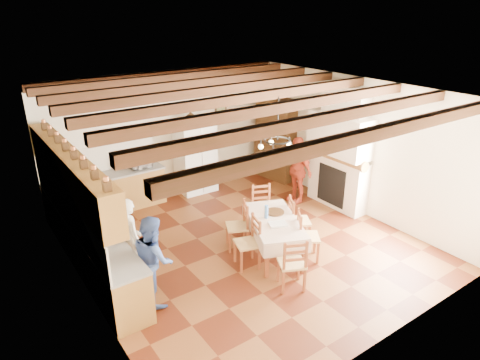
# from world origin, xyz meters

# --- Properties ---
(floor) EXTENTS (6.00, 6.50, 0.02)m
(floor) POSITION_xyz_m (0.00, 0.00, -0.01)
(floor) COLOR #45190A
(floor) RESTS_ON ground
(ceiling) EXTENTS (6.00, 6.50, 0.02)m
(ceiling) POSITION_xyz_m (0.00, 0.00, 3.01)
(ceiling) COLOR silver
(ceiling) RESTS_ON ground
(wall_back) EXTENTS (6.00, 0.02, 3.00)m
(wall_back) POSITION_xyz_m (0.00, 3.26, 1.50)
(wall_back) COLOR beige
(wall_back) RESTS_ON ground
(wall_front) EXTENTS (6.00, 0.02, 3.00)m
(wall_front) POSITION_xyz_m (0.00, -3.26, 1.50)
(wall_front) COLOR beige
(wall_front) RESTS_ON ground
(wall_left) EXTENTS (0.02, 6.50, 3.00)m
(wall_left) POSITION_xyz_m (-3.01, 0.00, 1.50)
(wall_left) COLOR beige
(wall_left) RESTS_ON ground
(wall_right) EXTENTS (0.02, 6.50, 3.00)m
(wall_right) POSITION_xyz_m (3.01, 0.00, 1.50)
(wall_right) COLOR beige
(wall_right) RESTS_ON ground
(ceiling_beams) EXTENTS (6.00, 6.30, 0.16)m
(ceiling_beams) POSITION_xyz_m (0.00, 0.00, 2.91)
(ceiling_beams) COLOR #33210E
(ceiling_beams) RESTS_ON ground
(lower_cabinets_left) EXTENTS (0.60, 4.30, 0.86)m
(lower_cabinets_left) POSITION_xyz_m (-2.70, 1.05, 0.43)
(lower_cabinets_left) COLOR brown
(lower_cabinets_left) RESTS_ON ground
(lower_cabinets_back) EXTENTS (2.30, 0.60, 0.86)m
(lower_cabinets_back) POSITION_xyz_m (-1.55, 2.95, 0.43)
(lower_cabinets_back) COLOR brown
(lower_cabinets_back) RESTS_ON ground
(countertop_left) EXTENTS (0.62, 4.30, 0.04)m
(countertop_left) POSITION_xyz_m (-2.70, 1.05, 0.88)
(countertop_left) COLOR slate
(countertop_left) RESTS_ON lower_cabinets_left
(countertop_back) EXTENTS (2.34, 0.62, 0.04)m
(countertop_back) POSITION_xyz_m (-1.55, 2.95, 0.88)
(countertop_back) COLOR slate
(countertop_back) RESTS_ON lower_cabinets_back
(backsplash_left) EXTENTS (0.03, 4.30, 0.60)m
(backsplash_left) POSITION_xyz_m (-2.98, 1.05, 1.20)
(backsplash_left) COLOR beige
(backsplash_left) RESTS_ON ground
(backsplash_back) EXTENTS (2.30, 0.03, 0.60)m
(backsplash_back) POSITION_xyz_m (-1.55, 3.23, 1.20)
(backsplash_back) COLOR beige
(backsplash_back) RESTS_ON ground
(upper_cabinets) EXTENTS (0.35, 4.20, 0.70)m
(upper_cabinets) POSITION_xyz_m (-2.83, 1.05, 1.85)
(upper_cabinets) COLOR brown
(upper_cabinets) RESTS_ON ground
(fireplace) EXTENTS (0.56, 1.60, 2.80)m
(fireplace) POSITION_xyz_m (2.72, 0.20, 1.40)
(fireplace) COLOR beige
(fireplace) RESTS_ON ground
(wall_picture) EXTENTS (0.34, 0.03, 0.42)m
(wall_picture) POSITION_xyz_m (1.55, 3.23, 1.85)
(wall_picture) COLOR #312216
(wall_picture) RESTS_ON ground
(refrigerator) EXTENTS (0.91, 0.76, 1.78)m
(refrigerator) POSITION_xyz_m (0.55, 2.89, 0.89)
(refrigerator) COLOR white
(refrigerator) RESTS_ON floor
(hutch) EXTENTS (0.66, 1.26, 2.18)m
(hutch) POSITION_xyz_m (2.75, 2.40, 1.09)
(hutch) COLOR #331E0C
(hutch) RESTS_ON floor
(dining_table) EXTENTS (1.41, 1.83, 0.72)m
(dining_table) POSITION_xyz_m (0.26, -0.58, 0.63)
(dining_table) COLOR silver
(dining_table) RESTS_ON floor
(chandelier) EXTENTS (0.47, 0.47, 0.03)m
(chandelier) POSITION_xyz_m (0.26, -0.58, 2.25)
(chandelier) COLOR black
(chandelier) RESTS_ON ground
(chair_left_near) EXTENTS (0.50, 0.51, 0.96)m
(chair_left_near) POSITION_xyz_m (-0.40, -0.63, 0.48)
(chair_left_near) COLOR brown
(chair_left_near) RESTS_ON floor
(chair_left_far) EXTENTS (0.54, 0.55, 0.96)m
(chair_left_far) POSITION_xyz_m (-0.19, -0.01, 0.48)
(chair_left_far) COLOR brown
(chair_left_far) RESTS_ON floor
(chair_right_near) EXTENTS (0.57, 0.57, 0.96)m
(chair_right_near) POSITION_xyz_m (0.65, -1.09, 0.48)
(chair_right_near) COLOR brown
(chair_right_near) RESTS_ON floor
(chair_right_far) EXTENTS (0.55, 0.56, 0.96)m
(chair_right_far) POSITION_xyz_m (0.94, -0.54, 0.48)
(chair_right_far) COLOR brown
(chair_right_far) RESTS_ON floor
(chair_end_near) EXTENTS (0.55, 0.54, 0.96)m
(chair_end_near) POSITION_xyz_m (-0.17, -1.57, 0.48)
(chair_end_near) COLOR brown
(chair_end_near) RESTS_ON floor
(chair_end_far) EXTENTS (0.54, 0.53, 0.96)m
(chair_end_far) POSITION_xyz_m (0.68, 0.29, 0.48)
(chair_end_far) COLOR brown
(chair_end_far) RESTS_ON floor
(person_man) EXTENTS (0.43, 0.60, 1.57)m
(person_man) POSITION_xyz_m (-2.27, 0.07, 0.79)
(person_man) COLOR silver
(person_man) RESTS_ON floor
(person_woman_blue) EXTENTS (0.65, 0.79, 1.47)m
(person_woman_blue) POSITION_xyz_m (-2.15, -0.55, 0.74)
(person_woman_blue) COLOR #385194
(person_woman_blue) RESTS_ON floor
(person_woman_red) EXTENTS (0.42, 0.95, 1.61)m
(person_woman_red) POSITION_xyz_m (2.18, 0.93, 0.80)
(person_woman_red) COLOR #A93620
(person_woman_red) RESTS_ON floor
(microwave) EXTENTS (0.50, 0.35, 0.27)m
(microwave) POSITION_xyz_m (-0.87, 2.95, 1.04)
(microwave) COLOR silver
(microwave) RESTS_ON countertop_back
(fridge_vase) EXTENTS (0.32, 0.32, 0.28)m
(fridge_vase) POSITION_xyz_m (0.48, 2.89, 1.92)
(fridge_vase) COLOR #331E0C
(fridge_vase) RESTS_ON refrigerator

